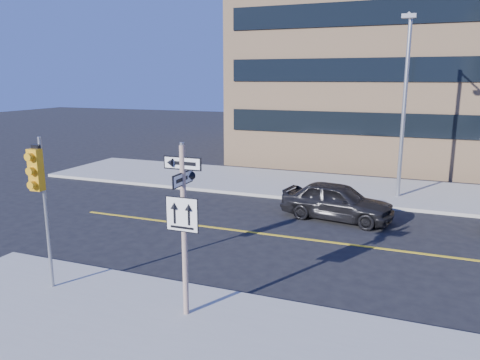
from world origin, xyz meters
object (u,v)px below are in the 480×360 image
at_px(traffic_signal, 38,182).
at_px(parked_car_a, 337,201).
at_px(streetlight_a, 405,97).
at_px(sign_pole, 184,221).

relative_size(traffic_signal, parked_car_a, 0.90).
bearing_deg(parked_car_a, streetlight_a, -18.28).
xyz_separation_m(sign_pole, streetlight_a, (4.00, 13.27, 2.32)).
bearing_deg(streetlight_a, traffic_signal, -120.80).
bearing_deg(sign_pole, streetlight_a, 73.23).
xyz_separation_m(traffic_signal, streetlight_a, (8.00, 13.42, 1.73)).
distance_m(traffic_signal, parked_car_a, 11.35).
bearing_deg(streetlight_a, sign_pole, -106.77).
bearing_deg(streetlight_a, parked_car_a, -117.93).
bearing_deg(traffic_signal, sign_pole, 2.11).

